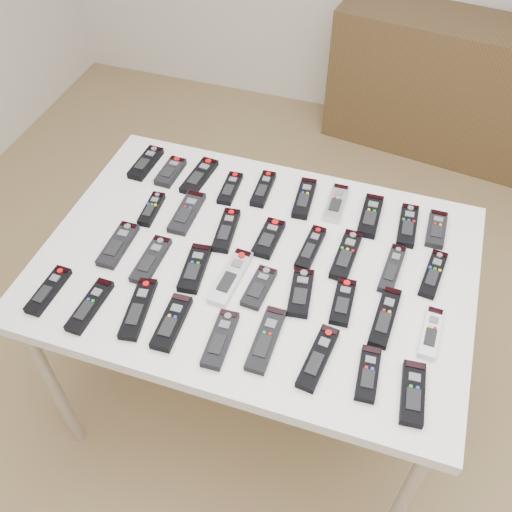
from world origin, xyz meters
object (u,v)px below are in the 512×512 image
(remote_1, at_px, (171,172))
(remote_9, at_px, (436,229))
(remote_15, at_px, (346,255))
(remote_22, at_px, (259,287))
(remote_11, at_px, (187,212))
(remote_17, at_px, (433,274))
(remote_28, at_px, (90,306))
(remote_27, at_px, (48,290))
(remote_19, at_px, (151,260))
(remote_8, at_px, (408,225))
(remote_14, at_px, (311,248))
(remote_21, at_px, (231,277))
(remote_16, at_px, (392,269))
(remote_29, at_px, (138,308))
(remote_0, at_px, (146,163))
(remote_5, at_px, (304,198))
(sideboard, at_px, (471,94))
(remote_30, at_px, (172,322))
(remote_6, at_px, (336,203))
(remote_18, at_px, (118,245))
(remote_31, at_px, (220,339))
(remote_3, at_px, (230,188))
(remote_7, at_px, (370,216))
(remote_20, at_px, (195,268))
(remote_23, at_px, (301,293))
(remote_4, at_px, (263,189))
(remote_26, at_px, (431,333))
(remote_34, at_px, (368,374))
(remote_32, at_px, (266,339))
(remote_13, at_px, (269,238))
(remote_35, at_px, (413,393))
(remote_24, at_px, (343,302))
(remote_2, at_px, (199,176))

(remote_1, relative_size, remote_9, 0.92)
(remote_15, distance_m, remote_22, 0.28)
(remote_11, relative_size, remote_17, 1.04)
(remote_1, xyz_separation_m, remote_28, (0.02, -0.58, -0.00))
(remote_22, distance_m, remote_27, 0.58)
(remote_19, bearing_deg, remote_8, 28.77)
(remote_14, distance_m, remote_21, 0.26)
(remote_16, height_order, remote_29, remote_16)
(remote_0, relative_size, remote_22, 1.15)
(remote_5, bearing_deg, remote_14, -74.30)
(sideboard, relative_size, remote_8, 8.43)
(remote_14, bearing_deg, remote_30, -122.77)
(remote_6, relative_size, remote_18, 0.93)
(remote_5, distance_m, remote_31, 0.59)
(remote_3, relative_size, remote_7, 0.83)
(sideboard, bearing_deg, remote_30, -101.26)
(remote_17, distance_m, remote_20, 0.68)
(remote_9, relative_size, remote_23, 0.94)
(remote_4, height_order, remote_15, remote_15)
(remote_0, height_order, remote_26, remote_0)
(remote_0, relative_size, remote_18, 0.95)
(remote_7, xyz_separation_m, remote_19, (-0.57, -0.38, -0.00))
(remote_17, relative_size, remote_20, 1.03)
(remote_15, relative_size, remote_34, 1.26)
(remote_28, height_order, remote_32, same)
(remote_3, distance_m, remote_7, 0.46)
(remote_0, xyz_separation_m, remote_26, (1.01, -0.40, -0.00))
(remote_13, height_order, remote_16, same)
(remote_17, bearing_deg, remote_27, -151.78)
(remote_22, xyz_separation_m, remote_32, (0.07, -0.16, 0.00))
(remote_29, bearing_deg, remote_7, 37.39)
(remote_22, relative_size, remote_29, 0.73)
(remote_19, distance_m, remote_26, 0.80)
(remote_8, height_order, remote_34, same)
(remote_29, bearing_deg, remote_16, 20.69)
(remote_35, bearing_deg, sideboard, 82.34)
(remote_9, height_order, remote_24, same)
(remote_0, xyz_separation_m, remote_28, (0.12, -0.60, -0.00))
(remote_7, distance_m, remote_35, 0.61)
(remote_7, height_order, remote_35, same)
(remote_6, bearing_deg, remote_32, -96.67)
(remote_24, bearing_deg, remote_30, -156.09)
(remote_3, height_order, remote_7, remote_7)
(remote_18, bearing_deg, remote_14, 15.91)
(remote_4, bearing_deg, remote_35, -48.28)
(remote_18, bearing_deg, remote_22, -3.66)
(remote_29, xyz_separation_m, remote_32, (0.36, 0.01, 0.00))
(remote_1, bearing_deg, remote_34, -33.66)
(remote_23, xyz_separation_m, remote_34, (0.22, -0.19, -0.00))
(remote_2, bearing_deg, remote_23, -34.28)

